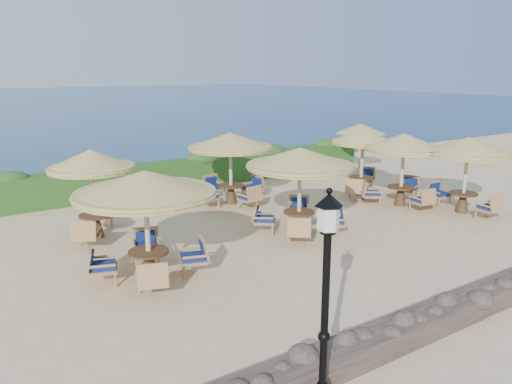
# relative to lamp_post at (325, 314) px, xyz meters

# --- Properties ---
(ground) EXTENTS (120.00, 120.00, 0.00)m
(ground) POSITION_rel_lamp_post_xyz_m (4.80, 6.80, -1.55)
(ground) COLOR #DBBC8B
(ground) RESTS_ON ground
(hedge) EXTENTS (18.00, 0.90, 1.20)m
(hedge) POSITION_rel_lamp_post_xyz_m (4.80, 14.00, -0.95)
(hedge) COLOR #1F4817
(hedge) RESTS_ON ground
(stone_wall) EXTENTS (15.00, 0.65, 0.44)m
(stone_wall) POSITION_rel_lamp_post_xyz_m (4.80, 0.60, -1.33)
(stone_wall) COLOR brown
(stone_wall) RESTS_ON ground
(lamp_post) EXTENTS (0.44, 0.44, 3.31)m
(lamp_post) POSITION_rel_lamp_post_xyz_m (0.00, 0.00, 0.00)
(lamp_post) COLOR black
(lamp_post) RESTS_ON ground
(extra_parasol) EXTENTS (2.30, 2.30, 2.41)m
(extra_parasol) POSITION_rel_lamp_post_xyz_m (12.60, 12.00, 0.62)
(extra_parasol) COLOR beige
(extra_parasol) RESTS_ON ground
(cafe_set_0) EXTENTS (3.33, 3.33, 2.65)m
(cafe_set_0) POSITION_rel_lamp_post_xyz_m (-0.34, 5.91, 0.39)
(cafe_set_0) COLOR beige
(cafe_set_0) RESTS_ON ground
(cafe_set_1) EXTENTS (3.24, 3.24, 2.65)m
(cafe_set_1) POSITION_rel_lamp_post_xyz_m (4.75, 6.60, 0.37)
(cafe_set_1) COLOR beige
(cafe_set_1) RESTS_ON ground
(cafe_set_2) EXTENTS (2.87, 2.87, 2.65)m
(cafe_set_2) POSITION_rel_lamp_post_xyz_m (10.96, 5.27, 0.47)
(cafe_set_2) COLOR beige
(cafe_set_2) RESTS_ON ground
(cafe_set_3) EXTENTS (2.51, 2.79, 2.65)m
(cafe_set_3) POSITION_rel_lamp_post_xyz_m (-0.52, 9.66, 0.40)
(cafe_set_3) COLOR beige
(cafe_set_3) RESTS_ON ground
(cafe_set_4) EXTENTS (3.10, 3.10, 2.65)m
(cafe_set_4) POSITION_rel_lamp_post_xyz_m (4.81, 10.77, 0.34)
(cafe_set_4) COLOR beige
(cafe_set_4) RESTS_ON ground
(cafe_set_5) EXTENTS (2.71, 2.48, 2.65)m
(cafe_set_5) POSITION_rel_lamp_post_xyz_m (9.86, 9.11, 0.39)
(cafe_set_5) COLOR beige
(cafe_set_5) RESTS_ON ground
(cafe_set_6) EXTENTS (2.86, 2.86, 2.65)m
(cafe_set_6) POSITION_rel_lamp_post_xyz_m (9.89, 7.12, 0.37)
(cafe_set_6) COLOR beige
(cafe_set_6) RESTS_ON ground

